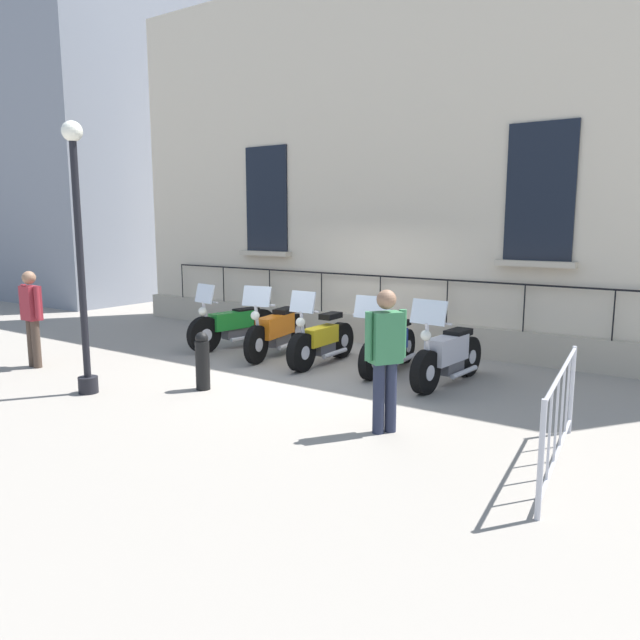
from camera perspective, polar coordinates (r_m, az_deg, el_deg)
The scene contains 13 objects.
ground_plane at distance 10.54m, azimuth -0.03°, elevation -4.30°, with size 60.00×60.00×0.00m, color gray.
building_facade at distance 12.48m, azimuth 6.83°, elevation 14.47°, with size 0.82×13.56×7.42m.
motorcycle_green at distance 12.04m, azimuth -8.21°, elevation -0.54°, with size 2.09×0.72×1.31m.
motorcycle_orange at distance 11.24m, azimuth -4.13°, elevation -1.01°, with size 2.16×0.67×1.37m.
motorcycle_yellow at distance 10.53m, azimuth 0.15°, elevation -2.01°, with size 1.91×0.57×1.34m.
motorcycle_blue at distance 10.13m, azimuth 6.47°, elevation -2.42°, with size 1.97×0.74×1.33m.
motorcycle_silver at distance 9.43m, azimuth 11.94°, elevation -3.37°, with size 2.01×0.67×1.37m.
lamppost at distance 9.21m, azimuth -21.68°, elevation 5.40°, with size 0.28×0.28×3.83m.
crowd_barrier at distance 6.56m, azimuth 21.63°, elevation -8.35°, with size 2.43×0.32×1.05m.
bollard at distance 9.13m, azimuth -11.02°, elevation -3.79°, with size 0.21×0.21×0.87m.
pedestrian_standing at distance 7.09m, azimuth 6.20°, elevation -3.08°, with size 0.46×0.38×1.71m.
pedestrian_walking at distance 11.36m, azimuth -25.55°, elevation 0.56°, with size 0.24×0.53×1.65m.
distant_building at distance 22.21m, azimuth -21.02°, elevation 14.88°, with size 5.76×6.36×9.73m.
Camera 1 is at (8.44, 5.81, 2.48)m, focal length 33.93 mm.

